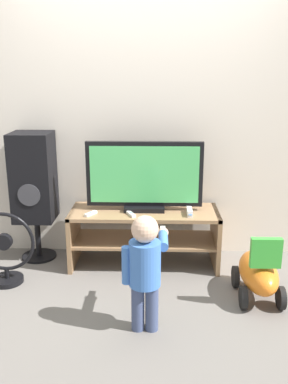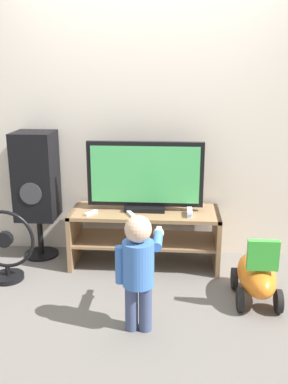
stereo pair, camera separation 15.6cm
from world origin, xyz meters
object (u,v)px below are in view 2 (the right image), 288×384
Objects in this scene: child at (139,264)px; floor_fan at (5,249)px; television at (145,177)px; remote_primary at (91,213)px; speaker_tower at (36,178)px; game_console at (190,212)px; remote_secondary at (131,214)px; ride_on_toy at (257,275)px.

floor_fan is at bearing 151.77° from child.
television reaches higher than remote_primary.
game_console is at bearing -8.36° from speaker_tower.
remote_secondary is (0.34, -0.01, 0.00)m from remote_primary.
remote_primary is 0.21× the size of floor_fan.
speaker_tower is at bearing 132.47° from child.
game_console is 1.53m from floor_fan.
floor_fan is at bearing -104.65° from speaker_tower.
television reaches higher than child.
ride_on_toy is (1.84, -0.67, -0.53)m from speaker_tower.
remote_primary is (-0.82, -0.03, -0.01)m from game_console.
television is at bearing 91.97° from child.
speaker_tower reaches higher than remote_secondary.
ride_on_toy reaches higher than remote_secondary.
speaker_tower reaches higher than game_console.
child is at bearing -110.99° from game_console.
child is at bearing -152.80° from ride_on_toy.
ride_on_toy is (0.49, -0.47, -0.31)m from game_console.
child is at bearing -80.68° from remote_secondary.
speaker_tower is (-1.35, 0.20, 0.22)m from game_console.
remote_primary is at bearing 179.12° from remote_secondary.
remote_primary is at bearing 118.84° from child.
television is at bearing 55.02° from remote_secondary.
television is 0.55m from remote_primary.
remote_primary is (-0.44, -0.15, -0.28)m from television.
remote_secondary is at bearing -0.88° from remote_primary.
game_console reaches higher than remote_primary.
game_console is 1.28× the size of remote_primary.
floor_fan is 1.98m from ride_on_toy.
child is 0.69× the size of speaker_tower.
remote_secondary is 1.11m from ride_on_toy.
speaker_tower is (-0.86, 0.23, 0.23)m from remote_secondary.
game_console is 0.14× the size of speaker_tower.
television is 1.67× the size of ride_on_toy.
speaker_tower is at bearing 159.96° from ride_on_toy.
remote_secondary is at bearing 155.87° from ride_on_toy.
television reaches higher than remote_secondary.
television is 1.24× the size of child.
television is 0.86× the size of speaker_tower.
game_console is 0.82m from remote_primary.
floor_fan reaches higher than remote_secondary.
child is (0.48, -0.87, -0.04)m from remote_primary.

